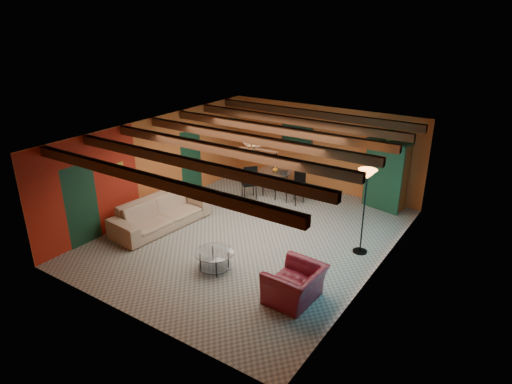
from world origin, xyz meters
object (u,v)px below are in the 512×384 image
Objects in this scene: coffee_table at (214,261)px; floor_lamp at (364,212)px; vase at (275,159)px; potted_plant at (391,135)px; dining_table at (275,179)px; armchair at (295,284)px; armoire at (386,175)px; sofa at (161,213)px.

floor_lamp is (2.43, 2.56, 0.83)m from coffee_table.
potted_plant is at bearing 18.67° from vase.
dining_table reaches higher than coffee_table.
floor_lamp is (3.57, -1.90, 0.51)m from dining_table.
floor_lamp reaches higher than dining_table.
armchair is at bearing -54.50° from vase.
armoire is (3.12, 1.05, 0.44)m from dining_table.
sofa is 3.82m from dining_table.
potted_plant is at bearing -39.01° from sofa.
coffee_table is at bearing -75.69° from vase.
sofa is 1.28× the size of dining_table.
potted_plant reaches higher than coffee_table.
potted_plant is at bearing 18.67° from dining_table.
dining_table is 0.64m from vase.
armoire is 11.03× the size of vase.
dining_table is at bearing 180.00° from vase.
floor_lamp is at bearing -69.01° from armoire.
potted_plant is at bearing -176.95° from armchair.
armoire reaches higher than dining_table.
sofa is 5.27m from floor_lamp.
dining_table is (1.40, 3.55, 0.16)m from sofa.
dining_table is 4.07m from floor_lamp.
armchair is at bearing -0.10° from coffee_table.
potted_plant is (-0.07, 5.52, 1.83)m from armchair.
potted_plant reaches higher than sofa.
dining_table is 3.32m from armoire.
coffee_table is at bearing -104.36° from sofa.
armchair is 0.53× the size of dining_table.
potted_plant is (0.00, 0.00, 1.21)m from armoire.
potted_plant is (4.52, 4.61, 1.80)m from sofa.
armchair is at bearing -89.25° from potted_plant.
dining_table is 4.89× the size of potted_plant.
armoire is 1.21m from potted_plant.
vase reaches higher than armchair.
armoire reaches higher than vase.
potted_plant reaches higher than floor_lamp.
sofa is 3.90m from vase.
armoire is at bearing 98.66° from floor_lamp.
dining_table reaches higher than armchair.
coffee_table is 0.42× the size of dining_table.
potted_plant is at bearing 0.00° from armoire.
potted_plant is (-0.45, 2.95, 1.14)m from floor_lamp.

